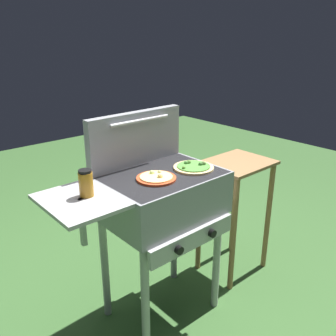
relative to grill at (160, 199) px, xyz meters
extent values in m
plane|color=#38602D|center=(0.01, 0.00, -0.76)|extent=(8.00, 8.00, 0.00)
cube|color=gray|center=(0.01, 0.00, 0.02)|extent=(0.64, 0.48, 0.24)
cube|color=black|center=(0.01, 0.00, 0.14)|extent=(0.61, 0.46, 0.01)
cube|color=#B3B3B3|center=(-0.47, 0.00, 0.13)|extent=(0.32, 0.41, 0.02)
cube|color=#B3B3B3|center=(-0.47, 0.00, 0.02)|extent=(0.02, 0.02, 0.24)
cube|color=#B3B3B3|center=(0.01, -0.25, -0.15)|extent=(0.58, 0.02, 0.10)
cylinder|color=black|center=(-0.11, -0.27, -0.15)|extent=(0.04, 0.02, 0.04)
cylinder|color=black|center=(0.13, -0.27, -0.15)|extent=(0.04, 0.02, 0.04)
cylinder|color=#B3B3B3|center=(-0.26, -0.19, -0.43)|extent=(0.04, 0.04, 0.66)
cylinder|color=#B3B3B3|center=(0.28, -0.19, -0.43)|extent=(0.04, 0.04, 0.66)
cylinder|color=#B3B3B3|center=(-0.26, 0.19, -0.43)|extent=(0.04, 0.04, 0.66)
cylinder|color=#B3B3B3|center=(0.28, 0.19, -0.43)|extent=(0.04, 0.04, 0.66)
cube|color=gray|center=(0.01, 0.22, 0.29)|extent=(0.63, 0.07, 0.30)
cylinder|color=#B7B7BC|center=(0.01, 0.17, 0.40)|extent=(0.38, 0.02, 0.02)
cylinder|color=#C64723|center=(-0.06, -0.04, 0.15)|extent=(0.21, 0.21, 0.01)
cylinder|color=#EDD17A|center=(-0.06, -0.04, 0.16)|extent=(0.17, 0.17, 0.01)
sphere|color=#F2C56C|center=(-0.05, -0.07, 0.17)|extent=(0.03, 0.03, 0.03)
sphere|color=#B8BF8B|center=(-0.01, -0.01, 0.17)|extent=(0.02, 0.02, 0.02)
sphere|color=#D1EF89|center=(-0.05, 0.01, 0.17)|extent=(0.03, 0.03, 0.03)
cylinder|color=#E0C17F|center=(0.20, -0.06, 0.15)|extent=(0.22, 0.22, 0.01)
cylinder|color=#4C8C38|center=(0.20, -0.06, 0.16)|extent=(0.18, 0.18, 0.01)
sphere|color=#4F6F34|center=(0.25, -0.08, 0.17)|extent=(0.03, 0.03, 0.03)
sphere|color=#4C873B|center=(0.19, 0.00, 0.17)|extent=(0.02, 0.02, 0.02)
sphere|color=#417132|center=(0.24, -0.07, 0.17)|extent=(0.02, 0.02, 0.02)
sphere|color=#507A33|center=(0.21, -0.01, 0.17)|extent=(0.03, 0.03, 0.03)
sphere|color=#548132|center=(0.13, -0.05, 0.17)|extent=(0.02, 0.02, 0.02)
cylinder|color=#B77A1E|center=(-0.43, 0.01, 0.20)|extent=(0.07, 0.07, 0.12)
cylinder|color=black|center=(-0.43, 0.01, 0.27)|extent=(0.06, 0.06, 0.01)
cube|color=olive|center=(0.67, 0.00, 0.05)|extent=(0.44, 0.36, 0.02)
cylinder|color=olive|center=(0.48, -0.15, -0.36)|extent=(0.04, 0.04, 0.80)
cylinder|color=olive|center=(0.86, -0.15, -0.36)|extent=(0.04, 0.04, 0.80)
cylinder|color=olive|center=(0.48, 0.15, -0.36)|extent=(0.04, 0.04, 0.80)
cylinder|color=olive|center=(0.86, 0.15, -0.36)|extent=(0.04, 0.04, 0.80)
camera|label=1|loc=(-1.15, -1.38, 0.85)|focal=38.74mm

